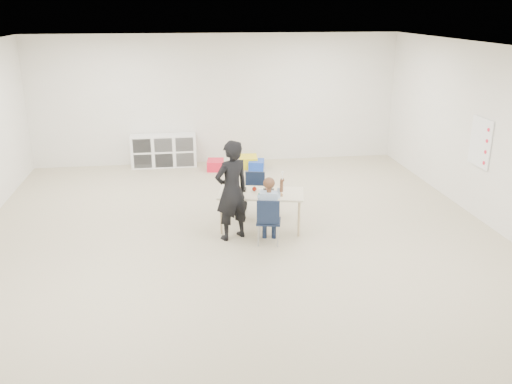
{
  "coord_description": "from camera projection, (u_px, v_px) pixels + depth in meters",
  "views": [
    {
      "loc": [
        -0.83,
        -7.34,
        3.35
      ],
      "look_at": [
        0.2,
        -0.18,
        0.85
      ],
      "focal_mm": 38.0,
      "sensor_mm": 36.0,
      "label": 1
    }
  ],
  "objects": [
    {
      "name": "bin_blue",
      "position": [
        256.0,
        165.0,
        11.64
      ],
      "size": [
        0.39,
        0.47,
        0.2
      ],
      "primitive_type": "cube",
      "rotation": [
        0.0,
        0.0,
        -0.2
      ],
      "color": "#183FB8",
      "rests_on": "ground"
    },
    {
      "name": "apple_near",
      "position": [
        254.0,
        189.0,
        8.45
      ],
      "size": [
        0.07,
        0.07,
        0.07
      ],
      "primitive_type": "sphere",
      "color": "maroon",
      "rests_on": "table"
    },
    {
      "name": "chair_far",
      "position": [
        254.0,
        195.0,
        9.0
      ],
      "size": [
        0.41,
        0.4,
        0.72
      ],
      "primitive_type": null,
      "rotation": [
        0.0,
        0.0,
        -0.22
      ],
      "color": "#111B34",
      "rests_on": "ground"
    },
    {
      "name": "adult",
      "position": [
        232.0,
        190.0,
        7.99
      ],
      "size": [
        0.66,
        0.58,
        1.52
      ],
      "primitive_type": "imported",
      "rotation": [
        0.0,
        0.0,
        3.61
      ],
      "color": "black",
      "rests_on": "ground"
    },
    {
      "name": "bread_roll",
      "position": [
        279.0,
        193.0,
        8.26
      ],
      "size": [
        0.09,
        0.09,
        0.07
      ],
      "primitive_type": "ellipsoid",
      "color": "tan",
      "rests_on": "table"
    },
    {
      "name": "room",
      "position": [
        240.0,
        152.0,
        7.61
      ],
      "size": [
        9.0,
        9.02,
        2.8
      ],
      "color": "#B5A98B",
      "rests_on": "ground"
    },
    {
      "name": "lunch_tray_far",
      "position": [
        239.0,
        189.0,
        8.49
      ],
      "size": [
        0.25,
        0.2,
        0.03
      ],
      "primitive_type": "cube",
      "rotation": [
        0.0,
        0.0,
        -0.22
      ],
      "color": "black",
      "rests_on": "table"
    },
    {
      "name": "bin_red",
      "position": [
        215.0,
        165.0,
        11.62
      ],
      "size": [
        0.39,
        0.48,
        0.21
      ],
      "primitive_type": "cube",
      "rotation": [
        0.0,
        0.0,
        -0.13
      ],
      "color": "red",
      "rests_on": "ground"
    },
    {
      "name": "cubby_shelf",
      "position": [
        164.0,
        151.0,
        11.8
      ],
      "size": [
        1.4,
        0.4,
        0.7
      ],
      "primitive_type": "cube",
      "color": "white",
      "rests_on": "ground"
    },
    {
      "name": "apple_far",
      "position": [
        226.0,
        191.0,
        8.35
      ],
      "size": [
        0.07,
        0.07,
        0.07
      ],
      "primitive_type": "sphere",
      "color": "maroon",
      "rests_on": "table"
    },
    {
      "name": "table",
      "position": [
        261.0,
        210.0,
        8.49
      ],
      "size": [
        1.42,
        0.93,
        0.6
      ],
      "rotation": [
        0.0,
        0.0,
        -0.22
      ],
      "color": "beige",
      "rests_on": "ground"
    },
    {
      "name": "bin_yellow",
      "position": [
        248.0,
        162.0,
        11.81
      ],
      "size": [
        0.42,
        0.52,
        0.24
      ],
      "primitive_type": "cube",
      "rotation": [
        0.0,
        0.0,
        -0.08
      ],
      "color": "yellow",
      "rests_on": "ground"
    },
    {
      "name": "chair_near",
      "position": [
        269.0,
        220.0,
        7.94
      ],
      "size": [
        0.41,
        0.4,
        0.72
      ],
      "primitive_type": null,
      "rotation": [
        0.0,
        0.0,
        -0.22
      ],
      "color": "#111B34",
      "rests_on": "ground"
    },
    {
      "name": "child",
      "position": [
        269.0,
        207.0,
        7.88
      ],
      "size": [
        0.57,
        0.57,
        1.13
      ],
      "primitive_type": null,
      "rotation": [
        0.0,
        0.0,
        -0.22
      ],
      "color": "#B5D0F5",
      "rests_on": "chair_near"
    },
    {
      "name": "milk_carton",
      "position": [
        261.0,
        192.0,
        8.26
      ],
      "size": [
        0.08,
        0.08,
        0.1
      ],
      "primitive_type": "cube",
      "rotation": [
        0.0,
        0.0,
        -0.22
      ],
      "color": "white",
      "rests_on": "table"
    },
    {
      "name": "rules_poster",
      "position": [
        480.0,
        142.0,
        8.76
      ],
      "size": [
        0.02,
        0.6,
        0.8
      ],
      "primitive_type": "cube",
      "color": "white",
      "rests_on": "room"
    },
    {
      "name": "lunch_tray_near",
      "position": [
        267.0,
        191.0,
        8.42
      ],
      "size": [
        0.25,
        0.2,
        0.03
      ],
      "primitive_type": "cube",
      "rotation": [
        0.0,
        0.0,
        -0.22
      ],
      "color": "black",
      "rests_on": "table"
    }
  ]
}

